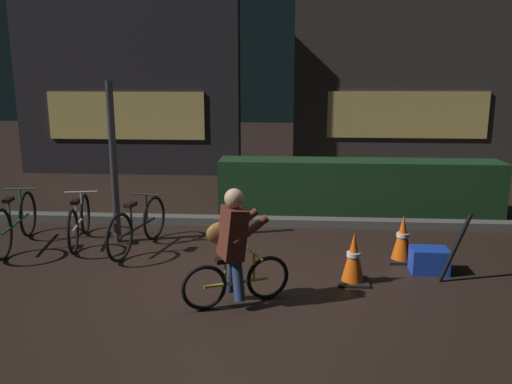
{
  "coord_description": "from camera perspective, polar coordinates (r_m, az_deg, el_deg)",
  "views": [
    {
      "loc": [
        0.66,
        -5.87,
        2.37
      ],
      "look_at": [
        0.2,
        0.6,
        0.9
      ],
      "focal_mm": 36.88,
      "sensor_mm": 36.0,
      "label": 1
    }
  ],
  "objects": [
    {
      "name": "hedge_row",
      "position": [
        9.25,
        11.05,
        0.6
      ],
      "size": [
        4.8,
        0.7,
        0.92
      ],
      "primitive_type": "cube",
      "color": "#19381C",
      "rests_on": "ground"
    },
    {
      "name": "cyclist",
      "position": [
        5.43,
        -2.49,
        -5.95
      ],
      "size": [
        1.09,
        0.58,
        1.25
      ],
      "rotation": [
        0.0,
        0.0,
        0.45
      ],
      "color": "black",
      "rests_on": "ground"
    },
    {
      "name": "sidewalk_curb",
      "position": [
        8.42,
        -0.59,
        -3.15
      ],
      "size": [
        12.0,
        0.24,
        0.12
      ],
      "primitive_type": "cube",
      "color": "#56544F",
      "rests_on": "ground"
    },
    {
      "name": "parked_bike_leftmost",
      "position": [
        7.99,
        -24.62,
        -3.04
      ],
      "size": [
        0.46,
        1.68,
        0.78
      ],
      "rotation": [
        0.0,
        0.0,
        1.74
      ],
      "color": "black",
      "rests_on": "ground"
    },
    {
      "name": "parked_bike_left_mid",
      "position": [
        7.86,
        -18.62,
        -3.03
      ],
      "size": [
        0.46,
        1.5,
        0.7
      ],
      "rotation": [
        0.0,
        0.0,
        1.78
      ],
      "color": "black",
      "rests_on": "ground"
    },
    {
      "name": "blue_crate",
      "position": [
        6.77,
        18.26,
        -7.05
      ],
      "size": [
        0.45,
        0.33,
        0.3
      ],
      "primitive_type": "cube",
      "rotation": [
        0.0,
        0.0,
        -0.02
      ],
      "color": "#193DB7",
      "rests_on": "ground"
    },
    {
      "name": "storefront_right",
      "position": [
        13.35,
        16.08,
        12.06
      ],
      "size": [
        5.39,
        0.54,
        4.66
      ],
      "color": "#383330",
      "rests_on": "ground"
    },
    {
      "name": "closed_umbrella",
      "position": [
        6.52,
        20.8,
        -5.67
      ],
      "size": [
        0.38,
        0.16,
        0.8
      ],
      "primitive_type": "cylinder",
      "rotation": [
        0.0,
        0.4,
        0.29
      ],
      "color": "black",
      "rests_on": "ground"
    },
    {
      "name": "traffic_cone_near",
      "position": [
        6.18,
        10.52,
        -7.13
      ],
      "size": [
        0.36,
        0.36,
        0.6
      ],
      "color": "black",
      "rests_on": "ground"
    },
    {
      "name": "ground_plane",
      "position": [
        6.37,
        -2.2,
        -9.1
      ],
      "size": [
        40.0,
        40.0,
        0.0
      ],
      "primitive_type": "plane",
      "color": "black"
    },
    {
      "name": "street_post",
      "position": [
        7.6,
        -15.19,
        2.98
      ],
      "size": [
        0.1,
        0.1,
        2.27
      ],
      "primitive_type": "cylinder",
      "color": "#2D2D33",
      "rests_on": "ground"
    },
    {
      "name": "storefront_left",
      "position": [
        12.97,
        -13.75,
        11.56
      ],
      "size": [
        5.28,
        0.54,
        4.38
      ],
      "color": "#262328",
      "rests_on": "ground"
    },
    {
      "name": "parked_bike_center_left",
      "position": [
        7.35,
        -12.68,
        -3.64
      ],
      "size": [
        0.47,
        1.57,
        0.73
      ],
      "rotation": [
        0.0,
        0.0,
        1.36
      ],
      "color": "black",
      "rests_on": "ground"
    },
    {
      "name": "traffic_cone_far",
      "position": [
        7.02,
        15.6,
        -4.92
      ],
      "size": [
        0.36,
        0.36,
        0.61
      ],
      "color": "black",
      "rests_on": "ground"
    }
  ]
}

